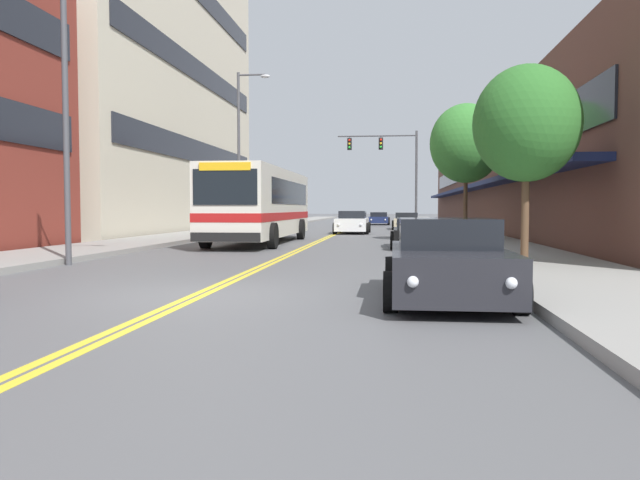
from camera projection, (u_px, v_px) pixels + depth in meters
ground_plane at (348, 228)px, 47.81m from camera, size 240.00×240.00×0.00m
sidewalk_left at (256, 227)px, 48.64m from camera, size 3.45×106.00×0.17m
sidewalk_right at (444, 227)px, 46.96m from camera, size 3.45×106.00×0.17m
centre_line at (348, 228)px, 47.81m from camera, size 0.34×106.00×0.01m
storefront_row_right at (526, 179)px, 46.09m from camera, size 9.10×68.00×7.37m
city_bus at (261, 202)px, 27.65m from camera, size 2.90×11.93×3.19m
car_silver_parked_left_mid at (285, 222)px, 44.88m from camera, size 2.06×4.77×1.19m
car_dark_grey_parked_left_far at (263, 224)px, 37.84m from camera, size 2.19×4.23×1.25m
car_charcoal_parked_right_foreground at (447, 262)px, 10.49m from camera, size 2.10×4.53×1.37m
car_black_parked_right_mid at (416, 234)px, 24.16m from camera, size 2.02×4.30×1.15m
car_beige_parked_right_far at (406, 221)px, 45.25m from camera, size 2.08×4.76×1.22m
car_white_moving_lead at (352, 223)px, 38.14m from camera, size 2.11×4.86×1.37m
car_navy_moving_second at (379, 219)px, 57.97m from camera, size 2.04×4.64×1.16m
traffic_signal_mast at (391, 160)px, 48.14m from camera, size 6.16×0.38×7.48m
street_lamp_left_near at (79, 79)px, 16.56m from camera, size 2.73×0.28×8.31m
street_lamp_left_far at (242, 141)px, 35.31m from camera, size 1.91×0.28×9.19m
street_tree_right_near at (527, 124)px, 15.61m from camera, size 2.66×2.66×4.96m
street_tree_right_mid at (466, 143)px, 28.13m from camera, size 3.25×3.25×6.09m
fire_hydrant at (490, 244)px, 16.37m from camera, size 0.29×0.21×0.87m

